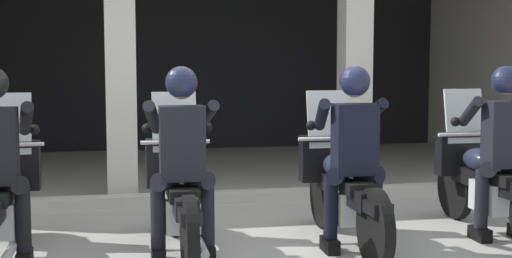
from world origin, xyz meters
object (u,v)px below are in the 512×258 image
motorcycle_far_left (2,198)px  police_officer_center_left (182,146)px  motorcycle_center_right (342,187)px  police_officer_far_right (503,137)px  motorcycle_far_right (485,180)px  motorcycle_center_left (180,193)px  police_officer_center_right (353,142)px

motorcycle_far_left → police_officer_center_left: police_officer_center_left is taller
motorcycle_center_right → police_officer_far_right: bearing=-2.3°
police_officer_center_left → motorcycle_far_right: 2.96m
motorcycle_center_left → police_officer_center_left: (-0.00, -0.28, 0.44)m
police_officer_center_left → police_officer_far_right: 2.91m
police_officer_center_right → motorcycle_far_right: police_officer_center_right is taller
motorcycle_center_left → motorcycle_far_right: size_ratio=1.00×
motorcycle_far_left → motorcycle_center_left: 1.46m
motorcycle_far_right → motorcycle_center_right: bearing=-164.3°
police_officer_center_left → police_officer_far_right: size_ratio=1.00×
motorcycle_far_left → motorcycle_center_right: 2.91m
motorcycle_far_left → police_officer_center_right: 2.96m
motorcycle_far_left → motorcycle_center_left: bearing=-2.8°
motorcycle_far_left → police_officer_far_right: police_officer_far_right is taller
motorcycle_center_right → police_officer_center_right: bearing=-85.5°
motorcycle_center_left → motorcycle_far_right: bearing=2.6°
police_officer_center_left → motorcycle_center_left: bearing=90.3°
motorcycle_far_right → police_officer_far_right: 0.52m
motorcycle_center_right → police_officer_far_right: size_ratio=1.29×
motorcycle_center_right → police_officer_center_right: police_officer_center_right is taller
police_officer_center_left → motorcycle_center_right: bearing=11.6°
police_officer_center_right → police_officer_far_right: bearing=8.8°
motorcycle_center_right → motorcycle_far_left: bearing=-176.9°
police_officer_far_right → motorcycle_center_right: bearing=-175.5°
motorcycle_center_left → motorcycle_far_right: same height
police_officer_center_right → police_officer_far_right: (1.45, 0.10, 0.00)m
motorcycle_far_right → motorcycle_center_left: bearing=-166.3°
motorcycle_center_right → motorcycle_far_right: (1.45, 0.10, 0.00)m
motorcycle_center_right → motorcycle_far_right: size_ratio=1.00×
motorcycle_center_right → police_officer_center_right: size_ratio=1.29×
motorcycle_center_left → motorcycle_center_right: bearing=0.5°
motorcycle_center_right → motorcycle_far_right: 1.46m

